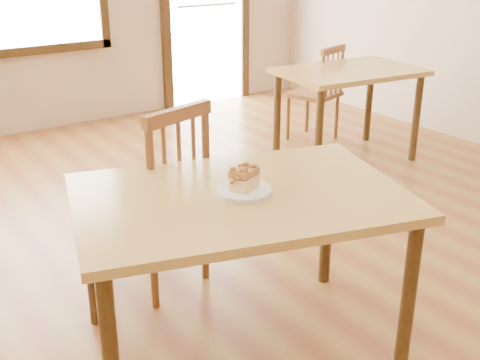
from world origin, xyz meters
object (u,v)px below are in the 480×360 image
at_px(cafe_chair_second, 317,93).
at_px(cafe_chair_main, 159,196).
at_px(cake_slice, 244,178).
at_px(cafe_table_main, 240,212).
at_px(plate, 244,191).
at_px(cafe_table_second, 349,83).

bearing_deg(cafe_chair_second, cafe_chair_main, 14.64).
bearing_deg(cake_slice, cafe_chair_main, 73.07).
height_order(cafe_table_main, cake_slice, cake_slice).
height_order(plate, cake_slice, cake_slice).
relative_size(cafe_table_main, cake_slice, 11.57).
bearing_deg(cafe_chair_second, plate, 26.15).
relative_size(cafe_table_main, cafe_chair_second, 1.77).
bearing_deg(plate, cafe_table_main, 146.75).
bearing_deg(cafe_table_main, cafe_chair_main, 109.63).
distance_m(cafe_table_second, cake_slice, 2.63).
bearing_deg(cafe_table_second, cafe_table_main, -137.46).
bearing_deg(cafe_chair_main, cafe_chair_second, -164.42).
relative_size(cafe_table_second, cake_slice, 8.83).
relative_size(cafe_table_main, plate, 6.81).
distance_m(cafe_chair_main, plate, 0.72).
xyz_separation_m(cafe_chair_main, cafe_chair_second, (2.30, 1.38, -0.07)).
bearing_deg(cake_slice, cafe_table_second, 15.17).
height_order(cafe_chair_main, cafe_table_second, cafe_chair_main).
bearing_deg(cafe_chair_second, cafe_table_second, 59.05).
xyz_separation_m(cafe_chair_main, plate, (0.05, -0.68, 0.25)).
bearing_deg(cafe_table_main, cake_slice, -25.32).
relative_size(cafe_chair_main, plate, 4.45).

